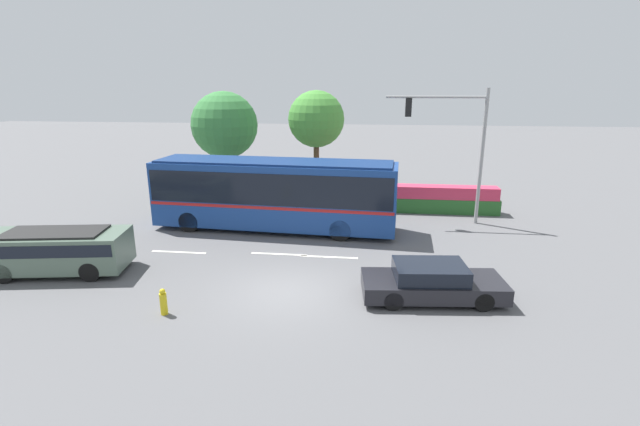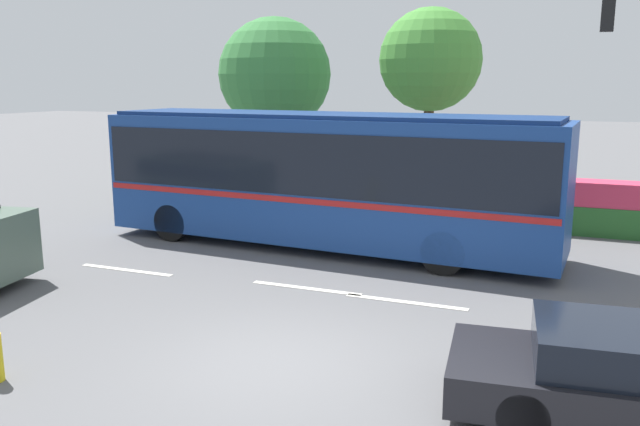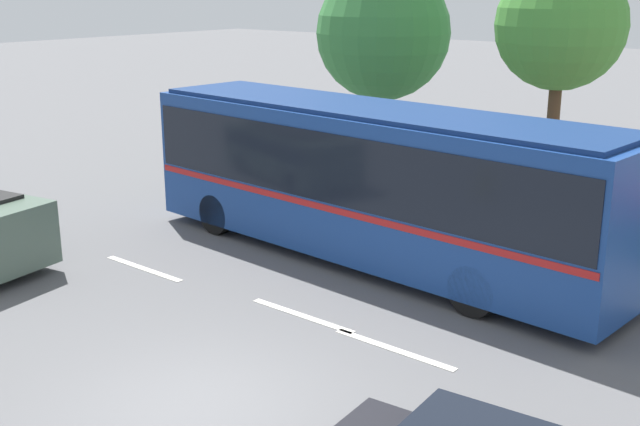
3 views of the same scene
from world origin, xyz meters
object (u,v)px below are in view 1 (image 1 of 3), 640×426
at_px(street_tree_left, 224,125).
at_px(street_tree_centre, 316,120).
at_px(sedan_foreground, 432,282).
at_px(city_bus, 274,191).
at_px(fire_hydrant, 163,302).
at_px(suv_left_lane, 57,248).
at_px(traffic_light_pole, 460,137).

relative_size(street_tree_left, street_tree_centre, 0.99).
distance_m(sedan_foreground, street_tree_left, 18.18).
distance_m(city_bus, street_tree_left, 8.61).
height_order(sedan_foreground, fire_hydrant, sedan_foreground).
bearing_deg(suv_left_lane, sedan_foreground, -11.98).
distance_m(street_tree_centre, fire_hydrant, 16.26).
distance_m(suv_left_lane, fire_hydrant, 6.05).
relative_size(traffic_light_pole, street_tree_left, 1.03).
relative_size(sedan_foreground, traffic_light_pole, 0.71).
bearing_deg(suv_left_lane, city_bus, 32.13).
xyz_separation_m(city_bus, street_tree_centre, (1.25, 6.47, 2.94)).
distance_m(city_bus, street_tree_centre, 7.22).
xyz_separation_m(street_tree_left, fire_hydrant, (3.02, -15.72, -4.06)).
bearing_deg(street_tree_left, street_tree_centre, -3.40).
relative_size(city_bus, street_tree_left, 1.82).
distance_m(sedan_foreground, traffic_light_pole, 10.05).
bearing_deg(traffic_light_pole, city_bus, 14.00).
bearing_deg(sedan_foreground, city_bus, 129.45).
relative_size(street_tree_left, fire_hydrant, 7.62).
bearing_deg(traffic_light_pole, street_tree_centre, -28.78).
height_order(sedan_foreground, traffic_light_pole, traffic_light_pole).
height_order(street_tree_left, fire_hydrant, street_tree_left).
bearing_deg(city_bus, fire_hydrant, 83.45).
xyz_separation_m(street_tree_left, street_tree_centre, (5.85, -0.35, 0.42)).
xyz_separation_m(sedan_foreground, traffic_light_pole, (2.18, 9.04, 3.81)).
relative_size(city_bus, suv_left_lane, 2.23).
bearing_deg(city_bus, street_tree_left, -52.48).
distance_m(street_tree_left, fire_hydrant, 16.51).
height_order(city_bus, street_tree_centre, street_tree_centre).
height_order(street_tree_left, street_tree_centre, street_tree_centre).
relative_size(street_tree_centre, fire_hydrant, 7.69).
distance_m(street_tree_left, street_tree_centre, 5.87).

